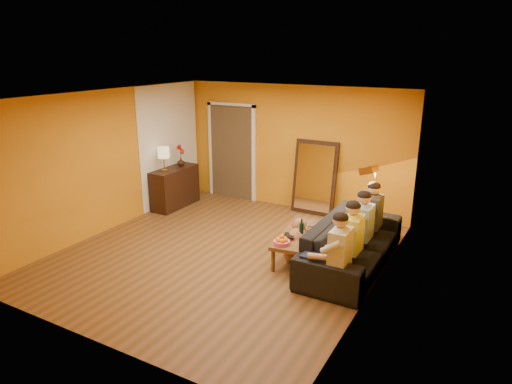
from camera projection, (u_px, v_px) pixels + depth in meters
The scene contains 27 objects.
room_shell at pixel (234, 174), 7.57m from camera, with size 5.00×5.50×2.60m.
white_accent at pixel (170, 145), 9.87m from camera, with size 0.02×1.90×2.58m, color white.
doorway_recess at pixel (235, 151), 10.39m from camera, with size 1.06×0.30×2.10m, color #3F2D19.
door_jamb_left at pixel (211, 150), 10.55m from camera, with size 0.08×0.06×2.20m, color white.
door_jamb_right at pixel (254, 155), 10.02m from camera, with size 0.08×0.06×2.20m, color white.
door_header at pixel (231, 105), 9.97m from camera, with size 1.22×0.06×0.08m, color white.
mirror_frame at pixel (315, 177), 9.36m from camera, with size 0.92×0.06×1.52m, color black.
mirror_glass at pixel (314, 178), 9.32m from camera, with size 0.78×0.02×1.36m, color white.
sideboard at pixel (175, 187), 9.85m from camera, with size 0.44×1.18×0.85m, color black.
table_lamp at pixel (164, 159), 9.40m from camera, with size 0.24×0.24×0.51m, color beige, non-canonical shape.
sofa at pixel (352, 243), 7.14m from camera, with size 0.99×2.53×0.74m, color black.
coffee_table at pixel (299, 247), 7.37m from camera, with size 0.62×1.22×0.42m, color brown, non-canonical shape.
floor_lamp at pixel (373, 209), 7.61m from camera, with size 0.30×0.24×1.44m, color #A97931, non-canonical shape.
dog at pixel (297, 240), 7.32m from camera, with size 0.38×0.59×0.69m, color #A76A4B, non-canonical shape.
person_far_left at pixel (340, 255), 6.17m from camera, with size 0.70×0.44×1.22m, color beige, non-canonical shape.
person_mid_left at pixel (352, 241), 6.63m from camera, with size 0.70×0.44×1.22m, color #CFD045, non-canonical shape.
person_mid_right at pixel (363, 228), 7.09m from camera, with size 0.70×0.44×1.22m, color #7C95BF, non-canonical shape.
person_far_right at pixel (373, 218), 7.55m from camera, with size 0.70×0.44×1.22m, color #303035, non-canonical shape.
fruit_bowl at pixel (282, 239), 6.96m from camera, with size 0.26×0.26×0.16m, color #E9527D, non-canonical shape.
wine_bottle at pixel (301, 228), 7.20m from camera, with size 0.07×0.07×0.31m, color black.
tumbler at pixel (309, 231), 7.34m from camera, with size 0.11×0.11×0.10m, color #B27F3F.
laptop at pixel (318, 230), 7.52m from camera, with size 0.36×0.23×0.03m, color black.
book_lower at pixel (284, 237), 7.22m from camera, with size 0.16×0.22×0.02m, color black.
book_mid at pixel (285, 236), 7.22m from camera, with size 0.16×0.22×0.02m, color #A31A12.
book_upper at pixel (284, 235), 7.21m from camera, with size 0.16×0.22×0.02m, color black.
vase at pixel (181, 162), 9.90m from camera, with size 0.17×0.17×0.18m, color black.
flowers at pixel (180, 150), 9.82m from camera, with size 0.17×0.17×0.48m, color #A31A12, non-canonical shape.
Camera 1 is at (3.87, -5.84, 3.27)m, focal length 32.00 mm.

